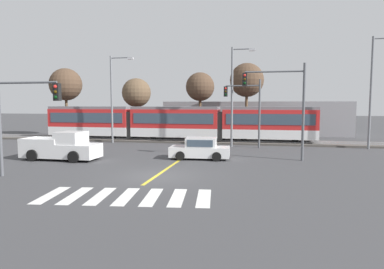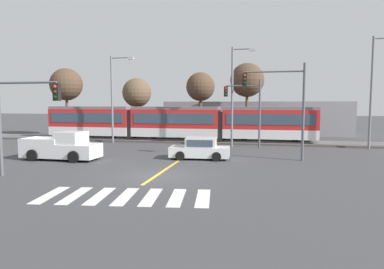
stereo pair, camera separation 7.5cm
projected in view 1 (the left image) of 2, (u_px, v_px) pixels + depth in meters
ground_plane at (156, 176)px, 18.59m from camera, size 200.00×200.00×0.00m
track_bed at (206, 141)px, 35.04m from camera, size 120.00×4.00×0.18m
rail_near at (205, 140)px, 34.32m from camera, size 120.00×0.08×0.10m
rail_far at (207, 139)px, 35.73m from camera, size 120.00×0.08×0.10m
light_rail_tram at (176, 122)px, 35.51m from camera, size 28.00×2.64×3.43m
crosswalk_stripe_0 at (51, 195)px, 14.72m from camera, size 0.93×2.85×0.01m
crosswalk_stripe_1 at (76, 195)px, 14.65m from camera, size 0.93×2.85×0.01m
crosswalk_stripe_2 at (101, 196)px, 14.57m from camera, size 0.93×2.85×0.01m
crosswalk_stripe_3 at (126, 196)px, 14.49m from camera, size 0.93×2.85×0.01m
crosswalk_stripe_4 at (152, 197)px, 14.41m from camera, size 0.93×2.85×0.01m
crosswalk_stripe_5 at (178, 197)px, 14.33m from camera, size 0.93×2.85×0.01m
crosswalk_stripe_6 at (204, 198)px, 14.26m from camera, size 0.93×2.85×0.01m
lane_centre_line at (183, 158)px, 24.77m from camera, size 0.20×17.08×0.01m
sedan_crossing at (200, 149)px, 24.25m from camera, size 4.30×2.11×1.52m
pickup_truck at (63, 148)px, 23.91m from camera, size 5.42×2.29×1.98m
traffic_light_far_right at (247, 104)px, 30.24m from camera, size 3.25×0.38×6.04m
traffic_light_mid_right at (283, 97)px, 23.50m from camera, size 4.25×0.38×6.67m
traffic_light_near_left at (20, 109)px, 17.98m from camera, size 3.75×0.38×5.55m
street_lamp_west at (114, 94)px, 33.91m from camera, size 2.43×0.28×8.60m
street_lamp_centre at (234, 91)px, 30.68m from camera, size 2.11×0.28×8.94m
street_lamp_east at (373, 87)px, 29.04m from camera, size 2.02×0.28×9.57m
bare_tree_far_west at (66, 85)px, 41.53m from camera, size 3.90×3.90×8.19m
bare_tree_west at (136, 93)px, 39.84m from camera, size 3.36×3.36×6.87m
bare_tree_east at (200, 87)px, 38.89m from camera, size 3.26×3.26×7.46m
bare_tree_far_east at (247, 80)px, 38.49m from camera, size 3.81×3.81×8.47m
building_backdrop_far at (255, 118)px, 44.51m from camera, size 23.06×6.00×4.17m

